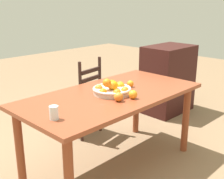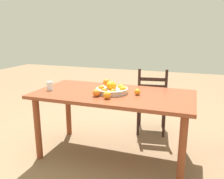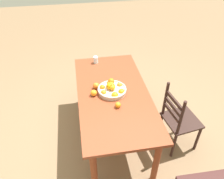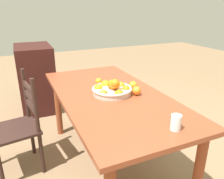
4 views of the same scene
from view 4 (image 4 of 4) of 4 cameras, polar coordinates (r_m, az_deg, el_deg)
The scene contains 9 objects.
ground_plane at distance 2.35m, azimuth -0.41°, elevation -18.48°, with size 12.00×12.00×0.00m, color #836649.
dining_table at distance 2.00m, azimuth -0.46°, elevation -3.67°, with size 1.74×0.87×0.76m.
chair_near_window at distance 2.23m, azimuth -22.74°, elevation -8.86°, with size 0.46×0.46×0.94m.
cabinet at distance 3.48m, azimuth -18.91°, elevation 2.81°, with size 0.72×0.49×0.96m, color #341412.
fruit_bowl at distance 1.94m, azimuth 0.07°, elevation 0.23°, with size 0.35×0.35×0.15m.
orange_loose_0 at distance 2.06m, azimuth 5.45°, elevation 1.09°, with size 0.08×0.08×0.08m, color orange.
orange_loose_1 at distance 1.93m, azimuth 6.32°, elevation -0.30°, with size 0.08×0.08×0.08m, color orange.
orange_loose_2 at distance 2.18m, azimuth -3.45°, elevation 2.12°, with size 0.07×0.07×0.07m, color orange.
drinking_glass at distance 1.45m, azimuth 16.12°, elevation -8.16°, with size 0.07×0.07×0.10m, color silver.
Camera 4 is at (-1.67, 0.73, 1.49)m, focal length 35.53 mm.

